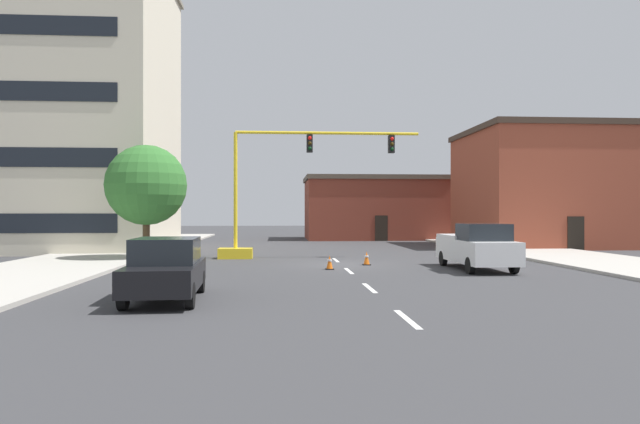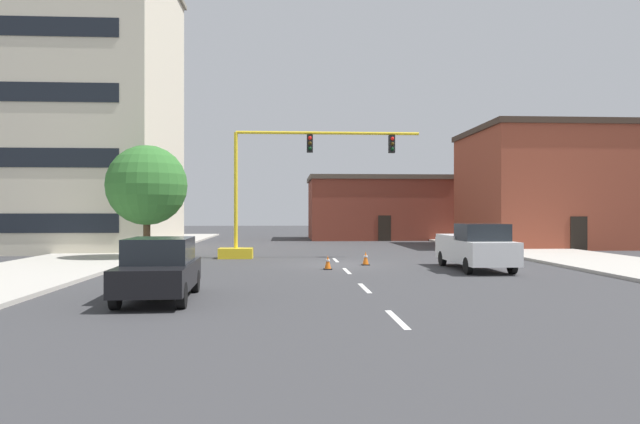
# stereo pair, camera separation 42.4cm
# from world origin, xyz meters

# --- Properties ---
(ground_plane) EXTENTS (160.00, 160.00, 0.00)m
(ground_plane) POSITION_xyz_m (0.00, 0.00, 0.00)
(ground_plane) COLOR #38383A
(sidewalk_left) EXTENTS (6.00, 56.00, 0.14)m
(sidewalk_left) POSITION_xyz_m (-12.76, 8.00, 0.07)
(sidewalk_left) COLOR #B2ADA3
(sidewalk_left) RESTS_ON ground_plane
(sidewalk_right) EXTENTS (6.00, 56.00, 0.14)m
(sidewalk_right) POSITION_xyz_m (12.76, 8.00, 0.07)
(sidewalk_right) COLOR #B2ADA3
(sidewalk_right) RESTS_ON ground_plane
(lane_stripe_seg_0) EXTENTS (0.16, 2.40, 0.01)m
(lane_stripe_seg_0) POSITION_xyz_m (0.00, -14.00, 0.00)
(lane_stripe_seg_0) COLOR silver
(lane_stripe_seg_0) RESTS_ON ground_plane
(lane_stripe_seg_1) EXTENTS (0.16, 2.40, 0.01)m
(lane_stripe_seg_1) POSITION_xyz_m (0.00, -8.50, 0.00)
(lane_stripe_seg_1) COLOR silver
(lane_stripe_seg_1) RESTS_ON ground_plane
(lane_stripe_seg_2) EXTENTS (0.16, 2.40, 0.01)m
(lane_stripe_seg_2) POSITION_xyz_m (0.00, -3.00, 0.00)
(lane_stripe_seg_2) COLOR silver
(lane_stripe_seg_2) RESTS_ON ground_plane
(lane_stripe_seg_3) EXTENTS (0.16, 2.40, 0.01)m
(lane_stripe_seg_3) POSITION_xyz_m (0.00, 2.50, 0.00)
(lane_stripe_seg_3) COLOR silver
(lane_stripe_seg_3) RESTS_ON ground_plane
(building_tall_left) EXTENTS (16.13, 13.22, 18.79)m
(building_tall_left) POSITION_xyz_m (-18.45, 12.70, 9.40)
(building_tall_left) COLOR beige
(building_tall_left) RESTS_ON ground_plane
(building_brick_center) EXTENTS (12.77, 8.30, 5.74)m
(building_brick_center) POSITION_xyz_m (5.90, 26.16, 2.88)
(building_brick_center) COLOR brown
(building_brick_center) RESTS_ON ground_plane
(building_row_right) EXTENTS (10.38, 10.69, 8.55)m
(building_row_right) POSITION_xyz_m (16.11, 13.97, 4.29)
(building_row_right) COLOR brown
(building_row_right) RESTS_ON ground_plane
(traffic_signal_gantry) EXTENTS (10.81, 1.20, 6.83)m
(traffic_signal_gantry) POSITION_xyz_m (-3.74, 4.06, 2.35)
(traffic_signal_gantry) COLOR yellow
(traffic_signal_gantry) RESTS_ON ground_plane
(tree_left_near) EXTENTS (4.13, 4.13, 5.93)m
(tree_left_near) POSITION_xyz_m (-9.72, 3.17, 3.86)
(tree_left_near) COLOR #4C3823
(tree_left_near) RESTS_ON ground_plane
(pickup_truck_white) EXTENTS (2.06, 5.42, 1.99)m
(pickup_truck_white) POSITION_xyz_m (5.56, -2.80, 0.97)
(pickup_truck_white) COLOR white
(pickup_truck_white) RESTS_ON ground_plane
(sedan_black_near_left) EXTENTS (2.04, 4.58, 1.74)m
(sedan_black_near_left) POSITION_xyz_m (-6.10, -10.68, 0.89)
(sedan_black_near_left) COLOR black
(sedan_black_near_left) RESTS_ON ground_plane
(traffic_cone_roadside_a) EXTENTS (0.36, 0.36, 0.62)m
(traffic_cone_roadside_a) POSITION_xyz_m (-0.75, -2.31, 0.30)
(traffic_cone_roadside_a) COLOR black
(traffic_cone_roadside_a) RESTS_ON ground_plane
(traffic_cone_roadside_b) EXTENTS (0.36, 0.36, 0.64)m
(traffic_cone_roadside_b) POSITION_xyz_m (1.16, -0.35, 0.31)
(traffic_cone_roadside_b) COLOR black
(traffic_cone_roadside_b) RESTS_ON ground_plane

